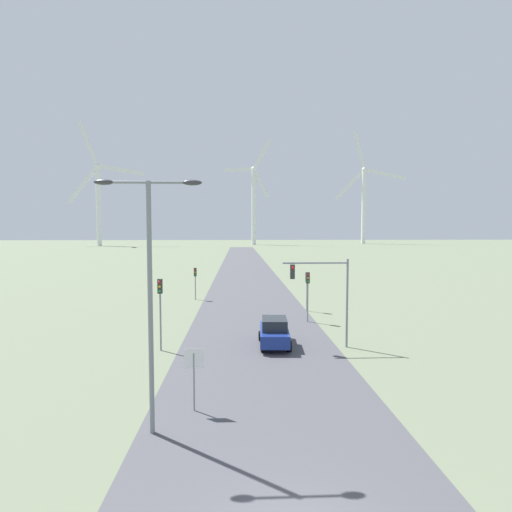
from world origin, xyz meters
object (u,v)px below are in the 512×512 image
object	(u,v)px
stop_sign_near	(194,368)
car_approaching	(274,332)
traffic_light_mast_overhead	(324,285)
wind_turbine_far_left	(98,195)
traffic_light_post_mid_right	(307,283)
streetlamp	(150,273)
traffic_light_post_mid_left	(195,276)
wind_turbine_center	(364,197)
traffic_light_post_near_left	(160,298)
traffic_light_post_near_right	(308,286)
wind_turbine_left	(254,198)

from	to	relation	value
stop_sign_near	car_approaching	size ratio (longest dim) A/B	0.62
stop_sign_near	traffic_light_mast_overhead	distance (m)	11.46
wind_turbine_far_left	traffic_light_post_mid_right	bearing A→B (deg)	-65.26
streetlamp	traffic_light_post_mid_left	xyz separation A→B (m)	(-1.47, 28.31, -3.38)
streetlamp	traffic_light_mast_overhead	bearing A→B (deg)	50.36
traffic_light_mast_overhead	wind_turbine_center	world-z (taller)	wind_turbine_center
streetlamp	traffic_light_post_mid_left	bearing A→B (deg)	92.98
traffic_light_post_mid_left	wind_turbine_center	bearing A→B (deg)	67.31
streetlamp	traffic_light_post_near_left	world-z (taller)	streetlamp
streetlamp	wind_turbine_center	distance (m)	218.87
streetlamp	traffic_light_post_mid_right	bearing A→B (deg)	66.52
traffic_light_post_mid_right	traffic_light_mast_overhead	bearing A→B (deg)	-94.39
stop_sign_near	traffic_light_post_near_right	distance (m)	17.41
traffic_light_post_near_right	wind_turbine_left	world-z (taller)	wind_turbine_left
traffic_light_post_mid_right	wind_turbine_far_left	world-z (taller)	wind_turbine_far_left
streetlamp	traffic_light_post_mid_right	world-z (taller)	streetlamp
car_approaching	wind_turbine_far_left	world-z (taller)	wind_turbine_far_left
stop_sign_near	traffic_light_post_mid_right	world-z (taller)	traffic_light_post_mid_right
car_approaching	wind_turbine_far_left	size ratio (longest dim) A/B	0.07
car_approaching	streetlamp	bearing A→B (deg)	-116.84
traffic_light_post_near_left	traffic_light_post_mid_left	distance (m)	18.21
car_approaching	traffic_light_post_mid_left	bearing A→B (deg)	111.58
stop_sign_near	traffic_light_mast_overhead	xyz separation A→B (m)	(7.24, 8.61, 2.20)
stop_sign_near	traffic_light_post_mid_right	size ratio (longest dim) A/B	0.72
traffic_light_mast_overhead	traffic_light_post_near_right	bearing A→B (deg)	88.40
traffic_light_post_mid_left	traffic_light_post_mid_right	xyz separation A→B (m)	(10.92, -6.56, 0.12)
car_approaching	stop_sign_near	bearing A→B (deg)	-114.48
traffic_light_post_mid_right	car_approaching	bearing A→B (deg)	-110.00
traffic_light_post_mid_left	car_approaching	world-z (taller)	traffic_light_post_mid_left
wind_turbine_far_left	wind_turbine_left	world-z (taller)	wind_turbine_far_left
wind_turbine_left	wind_turbine_center	world-z (taller)	wind_turbine_center
traffic_light_post_mid_left	traffic_light_mast_overhead	size ratio (longest dim) A/B	0.61
streetlamp	traffic_light_post_near_right	world-z (taller)	streetlamp
wind_turbine_center	traffic_light_mast_overhead	bearing A→B (deg)	-108.17
streetlamp	traffic_light_post_mid_left	size ratio (longest dim) A/B	2.69
streetlamp	traffic_light_post_mid_left	distance (m)	28.55
traffic_light_mast_overhead	car_approaching	distance (m)	4.42
traffic_light_post_mid_left	wind_turbine_left	xyz separation A→B (m)	(12.44, 164.02, 21.63)
wind_turbine_far_left	traffic_light_mast_overhead	bearing A→B (deg)	-66.98
stop_sign_near	traffic_light_post_mid_left	size ratio (longest dim) A/B	0.76
wind_turbine_far_left	wind_turbine_center	xyz separation A→B (m)	(136.60, 24.36, 1.58)
streetlamp	wind_turbine_left	xyz separation A→B (m)	(10.97, 192.33, 18.25)
stop_sign_near	wind_turbine_center	bearing A→B (deg)	70.72
traffic_light_post_near_left	traffic_light_post_mid_right	xyz separation A→B (m)	(11.09, 11.64, -0.62)
wind_turbine_left	traffic_light_post_mid_right	bearing A→B (deg)	-90.51
streetlamp	wind_turbine_left	bearing A→B (deg)	86.74
wind_turbine_far_left	wind_turbine_center	bearing A→B (deg)	10.11
traffic_light_post_mid_right	traffic_light_mast_overhead	distance (m)	11.52
traffic_light_post_mid_right	car_approaching	xyz separation A→B (m)	(-3.99, -10.97, -1.72)
traffic_light_mast_overhead	wind_turbine_far_left	xyz separation A→B (m)	(-72.56, 170.76, 20.56)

